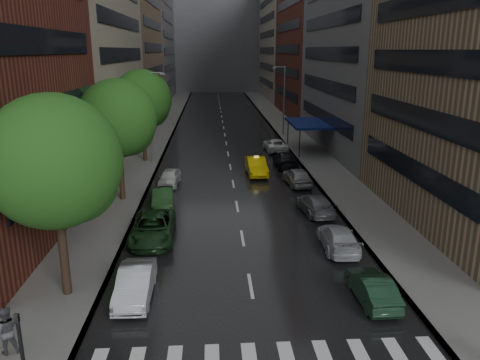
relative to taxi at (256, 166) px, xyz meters
name	(u,v)px	position (x,y,z in m)	size (l,w,h in m)	color
ground	(259,334)	(-2.27, -25.02, -0.79)	(220.00, 220.00, 0.00)	gray
road	(224,130)	(-2.27, 24.98, -0.79)	(14.00, 140.00, 0.01)	black
sidewalk_left	(161,130)	(-11.27, 24.98, -0.72)	(4.00, 140.00, 0.15)	gray
sidewalk_right	(286,129)	(6.73, 24.98, -0.72)	(4.00, 140.00, 0.15)	gray
buildings_left	(122,16)	(-17.27, 33.77, 15.19)	(8.00, 108.00, 38.00)	maroon
buildings_right	(321,23)	(12.73, 31.68, 14.24)	(8.05, 109.10, 36.00)	#937A5B
building_far	(216,31)	(-2.27, 92.98, 15.21)	(40.00, 14.00, 32.00)	slate
tree_near	(54,162)	(-10.87, -21.44, 5.65)	(5.90, 5.90, 9.41)	#382619
tree_mid	(117,119)	(-10.87, -7.13, 5.48)	(5.75, 5.75, 9.16)	#382619
tree_far	(142,99)	(-10.87, 5.70, 5.57)	(5.84, 5.84, 9.30)	#382619
taxi	(256,166)	(0.00, 0.00, 0.00)	(1.68, 4.81, 1.59)	yellow
parked_cars_left	(156,218)	(-7.67, -13.09, -0.07)	(2.62, 22.99, 1.52)	silver
parked_cars_right	(299,179)	(3.13, -4.42, -0.09)	(2.54, 37.49, 1.49)	#173320
ped_black_umbrella	(5,323)	(-11.76, -25.84, 0.58)	(1.07, 0.98, 2.09)	#515257
traffic_light	(22,354)	(-9.87, -28.94, 1.44)	(0.18, 0.15, 3.45)	black
street_lamp_left	(151,115)	(-9.99, 4.98, 4.10)	(1.74, 0.22, 9.00)	gray
street_lamp_right	(284,99)	(5.45, 19.98, 4.10)	(1.74, 0.22, 9.00)	gray
awning	(308,124)	(6.71, 9.98, 2.34)	(4.00, 8.00, 3.12)	navy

